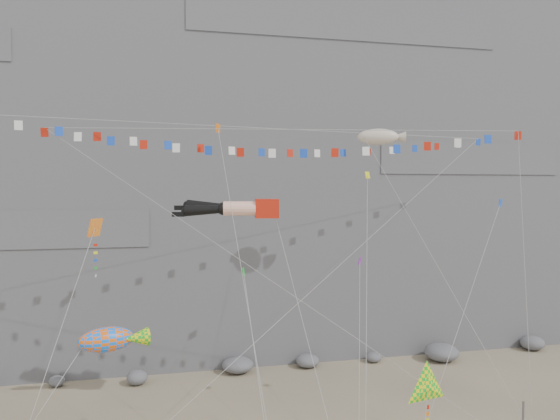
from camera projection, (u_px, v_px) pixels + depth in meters
name	position (u px, v px, depth m)	size (l,w,h in m)	color
cliff	(216.00, 98.00, 58.63)	(80.00, 28.00, 50.00)	slate
talus_boulders	(238.00, 365.00, 44.93)	(60.00, 3.00, 1.20)	slate
legs_kite	(238.00, 209.00, 33.60)	(6.86, 16.31, 20.10)	red
flag_banner_upper	(276.00, 129.00, 38.02)	(36.20, 18.09, 28.08)	red
flag_banner_lower	(288.00, 130.00, 33.68)	(28.99, 9.45, 23.57)	red
harlequin_kite	(95.00, 228.00, 27.64)	(4.98, 7.46, 15.08)	red
fish_windsock	(106.00, 340.00, 28.16)	(8.24, 7.96, 11.66)	#F35B0C
delta_kite	(428.00, 388.00, 25.14)	(3.68, 3.76, 7.73)	yellow
blimp_windsock	(378.00, 137.00, 39.72)	(6.90, 14.05, 23.26)	beige
small_kite_a	(219.00, 133.00, 34.57)	(1.94, 14.54, 23.50)	orange
small_kite_b	(360.00, 265.00, 34.73)	(4.91, 11.56, 15.73)	purple
small_kite_c	(244.00, 277.00, 28.62)	(0.91, 9.23, 13.76)	green
small_kite_d	(367.00, 182.00, 36.49)	(6.67, 15.39, 22.63)	yellow
small_kite_e	(499.00, 209.00, 32.94)	(10.92, 7.78, 18.99)	#1541BE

